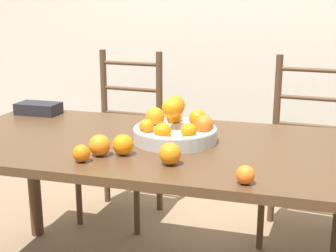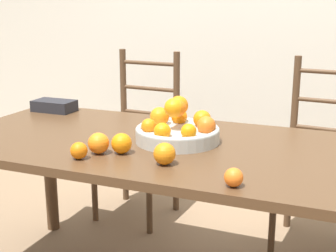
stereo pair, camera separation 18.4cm
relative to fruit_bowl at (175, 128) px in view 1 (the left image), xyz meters
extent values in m
cube|color=silver|center=(-0.02, 1.47, 0.51)|extent=(8.00, 0.06, 2.60)
cube|color=#4C331E|center=(-0.02, -0.03, -0.07)|extent=(1.96, 0.90, 0.03)
cylinder|color=#4C331E|center=(-0.92, 0.33, -0.44)|extent=(0.07, 0.07, 0.70)
cylinder|color=#B2B7B2|center=(0.00, 0.00, -0.03)|extent=(0.35, 0.35, 0.05)
torus|color=#B2B7B2|center=(0.00, 0.00, 0.00)|extent=(0.35, 0.35, 0.02)
sphere|color=orange|center=(0.12, 0.01, 0.02)|extent=(0.08, 0.08, 0.08)
sphere|color=orange|center=(0.08, 0.09, 0.03)|extent=(0.08, 0.08, 0.08)
sphere|color=orange|center=(-0.04, 0.11, 0.02)|extent=(0.07, 0.07, 0.07)
sphere|color=orange|center=(-0.11, 0.05, 0.03)|extent=(0.08, 0.08, 0.08)
sphere|color=orange|center=(-0.10, -0.07, 0.02)|extent=(0.06, 0.06, 0.06)
sphere|color=orange|center=(-0.02, -0.12, 0.02)|extent=(0.07, 0.07, 0.07)
sphere|color=orange|center=(0.08, -0.10, 0.02)|extent=(0.06, 0.06, 0.06)
sphere|color=orange|center=(0.00, 0.00, 0.09)|extent=(0.07, 0.07, 0.07)
sphere|color=orange|center=(-0.01, 0.03, 0.09)|extent=(0.08, 0.08, 0.08)
sphere|color=orange|center=(-0.01, -0.02, 0.09)|extent=(0.08, 0.08, 0.08)
sphere|color=orange|center=(0.34, -0.41, -0.02)|extent=(0.06, 0.06, 0.06)
sphere|color=orange|center=(-0.22, -0.27, -0.01)|extent=(0.08, 0.08, 0.08)
sphere|color=orange|center=(-0.14, -0.24, -0.02)|extent=(0.08, 0.08, 0.08)
sphere|color=orange|center=(0.06, -0.29, -0.01)|extent=(0.08, 0.08, 0.08)
sphere|color=orange|center=(-0.26, -0.36, -0.02)|extent=(0.06, 0.06, 0.06)
cylinder|color=#513823|center=(-0.74, 0.52, -0.56)|extent=(0.04, 0.04, 0.45)
cylinder|color=#513823|center=(-0.36, 0.50, -0.56)|extent=(0.04, 0.04, 0.45)
cylinder|color=#513823|center=(-0.72, 0.88, -0.28)|extent=(0.04, 0.04, 1.02)
cylinder|color=#513823|center=(-0.34, 0.86, -0.28)|extent=(0.04, 0.04, 1.02)
cube|color=#513823|center=(-0.54, 0.69, -0.32)|extent=(0.45, 0.43, 0.04)
cylinder|color=#513823|center=(-0.53, 0.87, -0.16)|extent=(0.38, 0.05, 0.02)
cylinder|color=#513823|center=(-0.53, 0.87, -0.01)|extent=(0.38, 0.05, 0.02)
cylinder|color=#513823|center=(-0.53, 0.87, 0.15)|extent=(0.38, 0.05, 0.02)
cylinder|color=#513823|center=(0.33, 0.53, -0.56)|extent=(0.04, 0.04, 0.45)
cylinder|color=#513823|center=(0.71, 0.49, -0.56)|extent=(0.04, 0.04, 0.45)
cylinder|color=#513823|center=(0.37, 0.89, -0.28)|extent=(0.04, 0.04, 1.02)
cube|color=#513823|center=(0.54, 0.69, -0.32)|extent=(0.45, 0.44, 0.04)
cylinder|color=#513823|center=(0.56, 0.87, -0.16)|extent=(0.38, 0.06, 0.02)
cylinder|color=#513823|center=(0.56, 0.87, -0.01)|extent=(0.38, 0.06, 0.02)
cylinder|color=#513823|center=(0.56, 0.87, 0.15)|extent=(0.38, 0.06, 0.02)
cube|color=#232328|center=(-0.83, 0.29, -0.03)|extent=(0.22, 0.13, 0.06)
camera|label=1|loc=(0.50, -1.83, 0.50)|focal=50.00mm
camera|label=2|loc=(0.67, -1.77, 0.50)|focal=50.00mm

